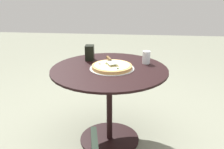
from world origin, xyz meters
The scene contains 6 objects.
ground_plane centered at (0.00, 0.00, 0.00)m, with size 10.00×10.00×0.00m, color gray.
patio_table centered at (0.00, 0.00, 0.52)m, with size 0.98×0.98×0.70m.
pizza_on_tray centered at (0.00, -0.02, 0.71)m, with size 0.37×0.37×0.05m.
pizza_server centered at (0.05, 0.00, 0.75)m, with size 0.21×0.13×0.02m.
drinking_cup centered at (0.17, -0.31, 0.76)m, with size 0.07×0.07×0.11m, color silver.
napkin_dispenser centered at (0.22, 0.21, 0.77)m, with size 0.09×0.08×0.14m, color black.
Camera 1 is at (-1.99, -0.22, 1.38)m, focal length 40.50 mm.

